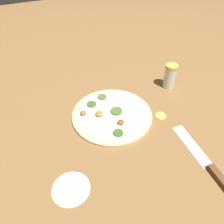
# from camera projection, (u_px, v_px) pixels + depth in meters

# --- Properties ---
(ground_plane) EXTENTS (3.00, 3.00, 0.00)m
(ground_plane) POSITION_uv_depth(u_px,v_px,m) (112.00, 116.00, 0.82)
(ground_plane) COLOR brown
(pizza) EXTENTS (0.30, 0.30, 0.03)m
(pizza) POSITION_uv_depth(u_px,v_px,m) (112.00, 115.00, 0.81)
(pizza) COLOR beige
(pizza) RESTS_ON ground_plane
(knife) EXTENTS (0.05, 0.27, 0.02)m
(knife) POSITION_uv_depth(u_px,v_px,m) (210.00, 166.00, 0.65)
(knife) COLOR silver
(knife) RESTS_ON ground_plane
(spice_jar) EXTENTS (0.05, 0.05, 0.11)m
(spice_jar) POSITION_uv_depth(u_px,v_px,m) (170.00, 76.00, 0.91)
(spice_jar) COLOR silver
(spice_jar) RESTS_ON ground_plane
(loose_cap) EXTENTS (0.04, 0.04, 0.01)m
(loose_cap) POSITION_uv_depth(u_px,v_px,m) (161.00, 116.00, 0.81)
(loose_cap) COLOR gold
(loose_cap) RESTS_ON ground_plane
(flour_patch) EXTENTS (0.11, 0.11, 0.00)m
(flour_patch) POSITION_uv_depth(u_px,v_px,m) (71.00, 189.00, 0.61)
(flour_patch) COLOR white
(flour_patch) RESTS_ON ground_plane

